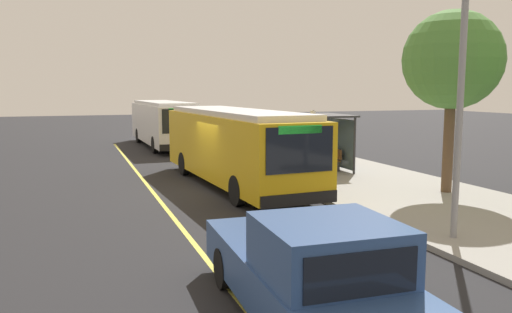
% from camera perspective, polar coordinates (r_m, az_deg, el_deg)
% --- Properties ---
extents(ground_plane, '(120.00, 120.00, 0.00)m').
position_cam_1_polar(ground_plane, '(19.07, -4.71, -3.76)').
color(ground_plane, '#232326').
extents(sidewalk_curb, '(44.00, 6.40, 0.15)m').
position_cam_1_polar(sidewalk_curb, '(21.38, 11.02, -2.44)').
color(sidewalk_curb, gray).
rests_on(sidewalk_curb, ground_plane).
extents(lane_stripe_center, '(36.00, 0.14, 0.01)m').
position_cam_1_polar(lane_stripe_center, '(18.63, -11.27, -4.14)').
color(lane_stripe_center, '#E0D64C').
rests_on(lane_stripe_center, ground_plane).
extents(transit_bus_main, '(10.87, 3.17, 2.95)m').
position_cam_1_polar(transit_bus_main, '(19.66, -2.36, 1.36)').
color(transit_bus_main, gold).
rests_on(transit_bus_main, ground_plane).
extents(transit_bus_second, '(10.76, 2.83, 2.95)m').
position_cam_1_polar(transit_bus_second, '(33.83, -10.31, 3.81)').
color(transit_bus_second, white).
rests_on(transit_bus_second, ground_plane).
extents(pickup_truck, '(5.47, 2.19, 1.85)m').
position_cam_1_polar(pickup_truck, '(8.28, 5.86, -12.71)').
color(pickup_truck, '#2D4C84').
rests_on(pickup_truck, ground_plane).
extents(bus_shelter, '(2.90, 1.60, 2.48)m').
position_cam_1_polar(bus_shelter, '(23.00, 8.06, 2.94)').
color(bus_shelter, '#333338').
rests_on(bus_shelter, sidewalk_curb).
extents(waiting_bench, '(1.60, 0.48, 0.95)m').
position_cam_1_polar(waiting_bench, '(23.17, 8.20, -0.23)').
color(waiting_bench, brown).
rests_on(waiting_bench, sidewalk_curb).
extents(route_sign_post, '(0.44, 0.08, 2.80)m').
position_cam_1_polar(route_sign_post, '(19.26, 6.37, 2.21)').
color(route_sign_post, '#333338').
rests_on(route_sign_post, sidewalk_curb).
extents(pedestrian_commuter, '(0.24, 0.40, 1.69)m').
position_cam_1_polar(pedestrian_commuter, '(23.48, 4.63, 1.12)').
color(pedestrian_commuter, '#282D47').
rests_on(pedestrian_commuter, sidewalk_curb).
extents(street_tree_near_shelter, '(3.37, 3.37, 6.25)m').
position_cam_1_polar(street_tree_near_shelter, '(18.87, 21.10, 9.95)').
color(street_tree_near_shelter, brown).
rests_on(street_tree_near_shelter, sidewalk_curb).
extents(utility_pole, '(0.16, 0.16, 6.40)m').
position_cam_1_polar(utility_pole, '(12.96, 21.84, 5.36)').
color(utility_pole, gray).
rests_on(utility_pole, sidewalk_curb).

